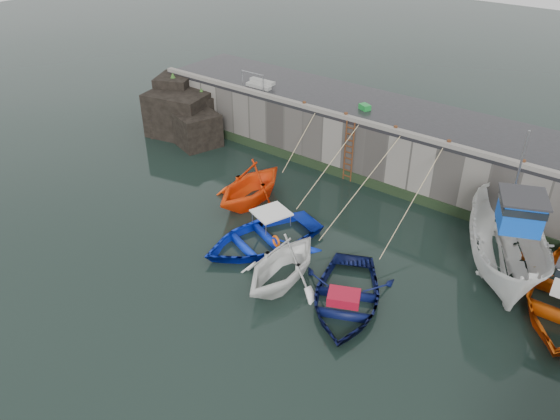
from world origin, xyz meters
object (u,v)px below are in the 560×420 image
Objects in this scene: boat_far_white at (507,247)px; bollard_a at (304,104)px; bollard_b at (346,115)px; boat_near_white at (251,201)px; bollard_d at (449,143)px; boat_near_blue at (262,244)px; ladder at (349,152)px; bollard_c at (395,129)px; boat_near_navy at (345,303)px; bollard_e at (523,163)px; boat_near_blacktrim at (282,281)px; fish_crate at (365,107)px.

boat_far_white reaches higher than bollard_a.
boat_near_white is at bearing -112.44° from bollard_b.
boat_near_blue is at bearing -122.41° from bollard_d.
boat_near_white is 3.61m from boat_near_blue.
ladder is 11.43× the size of bollard_d.
bollard_a and bollard_d have the same top height.
bollard_c is at bearing 131.23° from boat_far_white.
boat_near_white is 15.99× the size of bollard_a.
boat_near_navy is 9.57m from bollard_e.
bollard_c is at bearing 180.00° from bollard_d.
bollard_c is at bearing 86.19° from boat_near_blacktrim.
boat_far_white is at bearing -37.57° from bollard_d.
bollard_c is 1.00× the size of bollard_d.
ladder is 11.43× the size of bollard_a.
bollard_b and bollard_c have the same top height.
boat_near_navy is 10.55m from bollard_b.
boat_near_navy is 18.13× the size of bollard_a.
bollard_e is (8.00, 0.34, 1.71)m from ladder.
boat_near_white reaches higher than boat_near_blacktrim.
ladder is 8.94m from boat_near_blacktrim.
ladder is at bearing -171.33° from bollard_c.
boat_near_white is 6.29m from bollard_b.
fish_crate is (2.21, 6.51, 3.30)m from boat_near_white.
boat_near_navy is 9.05m from bollard_d.
fish_crate is at bearing 83.94° from bollard_b.
fish_crate is 2.01× the size of bollard_b.
bollard_b is at bearing 98.09° from boat_near_navy.
ladder is 3.47m from bollard_a.
bollard_c reaches higher than ladder.
boat_near_blue is 4.91m from boat_near_navy.
fish_crate is (-5.24, 9.99, 3.30)m from boat_near_navy.
boat_near_blue is 0.69× the size of boat_far_white.
bollard_a is at bearing 180.00° from bollard_c.
boat_near_blue is 11.30m from bollard_e.
bollard_b is (-0.61, 7.39, 3.30)m from boat_near_blue.
boat_near_blue is 2.63m from boat_near_blacktrim.
boat_near_blacktrim is 11.00m from bollard_e.
ladder is 1.81m from bollard_b.
boat_near_blue is 8.67m from bollard_a.
boat_near_white is 0.57× the size of boat_far_white.
bollard_c is at bearing 94.38° from boat_near_blue.
boat_near_white reaches higher than boat_near_blue.
bollard_c is (2.09, 7.39, 3.30)m from boat_near_blue.
ladder reaches higher than boat_near_navy.
bollard_e reaches higher than fish_crate.
ladder is at bearing -33.86° from bollard_b.
boat_near_blue is at bearing -67.16° from bollard_a.
bollard_a is at bearing 180.00° from bollard_d.
boat_near_white is 12.10m from bollard_e.
bollard_b is (-9.30, 3.08, 2.12)m from boat_far_white.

